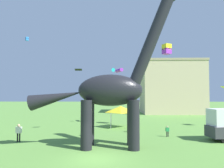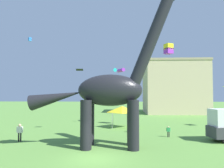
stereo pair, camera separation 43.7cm
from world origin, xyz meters
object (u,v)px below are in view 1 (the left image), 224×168
at_px(person_near_flyer, 167,130).
at_px(kite_mid_center, 118,70).
at_px(kite_high_right, 167,49).
at_px(dinosaur_sculpture, 110,90).
at_px(kite_drifting, 78,70).
at_px(festival_canopy_tent, 121,109).
at_px(person_watching_child, 19,131).
at_px(kite_near_high, 27,39).

distance_m(person_near_flyer, kite_mid_center, 13.84).
bearing_deg(kite_high_right, dinosaur_sculpture, -123.99).
bearing_deg(kite_high_right, kite_drifting, -163.88).
bearing_deg(person_near_flyer, kite_high_right, -46.82).
xyz_separation_m(person_near_flyer, kite_drifting, (-10.42, 3.08, 7.05)).
height_order(dinosaur_sculpture, festival_canopy_tent, dinosaur_sculpture).
height_order(festival_canopy_tent, kite_high_right, kite_high_right).
relative_size(person_watching_child, kite_mid_center, 0.84).
relative_size(kite_near_high, kite_drifting, 0.67).
relative_size(festival_canopy_tent, kite_mid_center, 1.53).
relative_size(person_near_flyer, festival_canopy_tent, 0.37).
bearing_deg(person_watching_child, kite_drifting, 94.89).
bearing_deg(kite_drifting, festival_canopy_tent, 33.16).
relative_size(dinosaur_sculpture, kite_drifting, 14.68).
relative_size(kite_high_right, kite_near_high, 2.23).
bearing_deg(dinosaur_sculpture, kite_near_high, 134.44).
bearing_deg(dinosaur_sculpture, person_near_flyer, 43.69).
distance_m(person_watching_child, festival_canopy_tent, 14.02).
distance_m(dinosaur_sculpture, kite_drifting, 9.45).
bearing_deg(kite_mid_center, person_watching_child, -126.83).
height_order(kite_mid_center, kite_drifting, kite_mid_center).
bearing_deg(person_near_flyer, person_watching_child, 67.18).
xyz_separation_m(dinosaur_sculpture, kite_high_right, (7.72, 11.45, 6.01)).
distance_m(person_watching_child, kite_high_right, 21.65).
height_order(person_near_flyer, kite_mid_center, kite_mid_center).
bearing_deg(kite_mid_center, dinosaur_sculpture, -93.07).
bearing_deg(kite_high_right, kite_mid_center, 152.44).
relative_size(dinosaur_sculpture, person_watching_child, 7.99).
bearing_deg(kite_mid_center, kite_near_high, 166.88).
bearing_deg(festival_canopy_tent, kite_high_right, -0.61).
height_order(festival_canopy_tent, kite_mid_center, kite_mid_center).
relative_size(dinosaur_sculpture, festival_canopy_tent, 4.41).
bearing_deg(kite_near_high, person_watching_child, -69.44).
bearing_deg(person_watching_child, festival_canopy_tent, 86.49).
height_order(dinosaur_sculpture, kite_drifting, dinosaur_sculpture).
relative_size(person_watching_child, kite_near_high, 2.74).
bearing_deg(kite_drifting, person_near_flyer, -16.49).
bearing_deg(person_near_flyer, kite_drifting, 39.73).
distance_m(person_near_flyer, festival_canopy_tent, 8.50).
xyz_separation_m(person_watching_child, kite_high_right, (16.71, 9.47, 9.99)).
bearing_deg(person_near_flyer, kite_near_high, 23.36).
xyz_separation_m(kite_near_high, kite_drifting, (11.09, -10.81, -6.73)).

